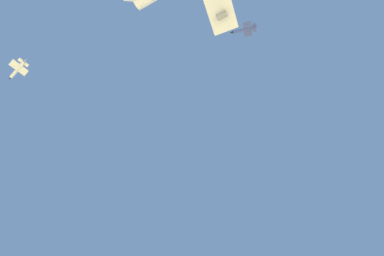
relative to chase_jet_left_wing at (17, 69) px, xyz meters
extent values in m
cylinder|color=gray|center=(-99.05, 21.87, 9.95)|extent=(5.82, 4.95, 3.00)
cylinder|color=silver|center=(-0.06, 0.05, -0.02)|extent=(11.01, 9.39, 1.50)
cone|color=black|center=(5.74, -4.70, -0.02)|extent=(2.50, 2.43, 1.50)
cube|color=silver|center=(-1.22, 1.00, -0.22)|extent=(8.47, 8.98, 0.24)
cube|color=silver|center=(-4.32, 3.53, 1.93)|extent=(1.98, 1.67, 2.60)
cube|color=silver|center=(-4.32, 3.53, 0.18)|extent=(4.59, 4.98, 0.20)
cylinder|color=#38478C|center=(-114.86, 8.04, 31.60)|extent=(13.02, 4.25, 1.50)
cone|color=black|center=(-107.54, 6.43, 31.60)|extent=(2.27, 1.89, 1.50)
cube|color=#38478C|center=(-116.33, 8.36, 31.40)|extent=(6.01, 8.76, 0.24)
cube|color=#38478C|center=(-120.24, 9.22, 33.55)|extent=(2.39, 0.71, 2.60)
cube|color=#38478C|center=(-120.24, 9.22, 31.80)|extent=(2.98, 5.12, 0.20)
camera|label=1|loc=(-85.33, 58.22, -114.24)|focal=24.02mm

